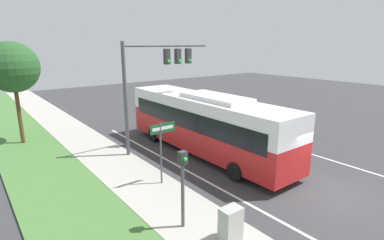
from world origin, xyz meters
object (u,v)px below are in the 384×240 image
object	(u,v)px
pedestrian_signal	(183,177)
street_sign	(162,142)
bus	(205,121)
signal_gantry	(156,72)
utility_cabinet	(231,224)

from	to	relation	value
pedestrian_signal	street_sign	bearing A→B (deg)	69.06
bus	street_sign	bearing A→B (deg)	-154.28
street_sign	signal_gantry	bearing A→B (deg)	61.21
street_sign	utility_cabinet	bearing A→B (deg)	-95.95
signal_gantry	street_sign	xyz separation A→B (m)	(-2.33, -4.25, -2.65)
bus	pedestrian_signal	xyz separation A→B (m)	(-5.46, -5.33, 0.02)
utility_cabinet	signal_gantry	bearing A→B (deg)	72.68
street_sign	utility_cabinet	xyz separation A→B (m)	(-0.51, -4.86, -1.37)
pedestrian_signal	street_sign	xyz separation A→B (m)	(1.27, 3.31, 0.09)
signal_gantry	pedestrian_signal	xyz separation A→B (m)	(-3.60, -7.56, -2.73)
pedestrian_signal	bus	bearing A→B (deg)	44.34
bus	pedestrian_signal	bearing A→B (deg)	-135.66
bus	signal_gantry	world-z (taller)	signal_gantry
bus	street_sign	distance (m)	4.65
bus	utility_cabinet	size ratio (longest dim) A/B	10.54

